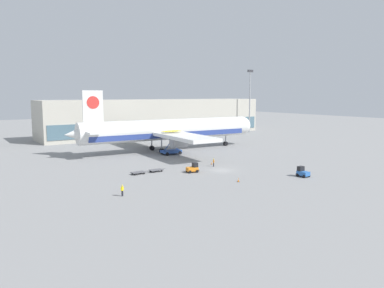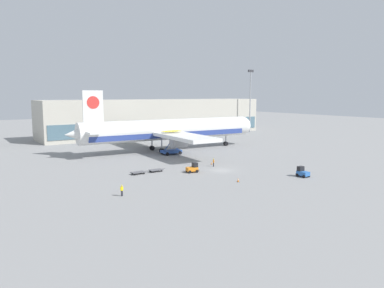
{
  "view_description": "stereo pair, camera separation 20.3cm",
  "coord_description": "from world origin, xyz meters",
  "px_view_note": "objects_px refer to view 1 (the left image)",
  "views": [
    {
      "loc": [
        -48.59,
        -61.23,
        15.97
      ],
      "look_at": [
        1.54,
        13.82,
        4.0
      ],
      "focal_mm": 35.0,
      "sensor_mm": 36.0,
      "label": 1
    },
    {
      "loc": [
        -48.42,
        -61.34,
        15.97
      ],
      "look_at": [
        1.54,
        13.82,
        4.0
      ],
      "focal_mm": 35.0,
      "sensor_mm": 36.0,
      "label": 2
    }
  ],
  "objects_px": {
    "airplane_main": "(167,130)",
    "ground_crew_near": "(214,162)",
    "baggage_dolly_lead": "(138,172)",
    "traffic_cone_near": "(238,180)",
    "traffic_cone_far": "(212,163)",
    "baggage_dolly_second": "(156,170)",
    "light_mast": "(250,97)",
    "baggage_tug_foreground": "(193,168)",
    "ground_crew_far": "(122,189)",
    "baggage_tug_mid": "(303,172)",
    "scissor_lift_loader": "(171,146)"
  },
  "relations": [
    {
      "from": "airplane_main",
      "to": "baggage_dolly_second",
      "type": "height_order",
      "value": "airplane_main"
    },
    {
      "from": "scissor_lift_loader",
      "to": "baggage_dolly_second",
      "type": "xyz_separation_m",
      "value": [
        -14.28,
        -18.04,
        -1.96
      ]
    },
    {
      "from": "baggage_tug_mid",
      "to": "baggage_dolly_second",
      "type": "bearing_deg",
      "value": 47.52
    },
    {
      "from": "light_mast",
      "to": "baggage_dolly_lead",
      "type": "xyz_separation_m",
      "value": [
        -76.12,
        -50.6,
        -14.59
      ]
    },
    {
      "from": "light_mast",
      "to": "baggage_tug_foreground",
      "type": "relative_size",
      "value": 9.95
    },
    {
      "from": "ground_crew_far",
      "to": "baggage_dolly_lead",
      "type": "bearing_deg",
      "value": -141.64
    },
    {
      "from": "baggage_dolly_lead",
      "to": "traffic_cone_near",
      "type": "bearing_deg",
      "value": -55.19
    },
    {
      "from": "scissor_lift_loader",
      "to": "traffic_cone_far",
      "type": "distance_m",
      "value": 17.84
    },
    {
      "from": "scissor_lift_loader",
      "to": "ground_crew_near",
      "type": "xyz_separation_m",
      "value": [
        -0.79,
        -20.0,
        -1.31
      ]
    },
    {
      "from": "baggage_tug_foreground",
      "to": "baggage_dolly_lead",
      "type": "distance_m",
      "value": 11.21
    },
    {
      "from": "baggage_tug_mid",
      "to": "traffic_cone_far",
      "type": "height_order",
      "value": "baggage_tug_mid"
    },
    {
      "from": "baggage_dolly_lead",
      "to": "traffic_cone_near",
      "type": "distance_m",
      "value": 20.5
    },
    {
      "from": "airplane_main",
      "to": "traffic_cone_near",
      "type": "height_order",
      "value": "airplane_main"
    },
    {
      "from": "baggage_dolly_second",
      "to": "ground_crew_near",
      "type": "distance_m",
      "value": 13.65
    },
    {
      "from": "baggage_tug_foreground",
      "to": "traffic_cone_far",
      "type": "relative_size",
      "value": 4.69
    },
    {
      "from": "airplane_main",
      "to": "ground_crew_far",
      "type": "distance_m",
      "value": 48.69
    },
    {
      "from": "baggage_dolly_second",
      "to": "light_mast",
      "type": "bearing_deg",
      "value": 32.49
    },
    {
      "from": "baggage_dolly_second",
      "to": "ground_crew_far",
      "type": "bearing_deg",
      "value": -137.02
    },
    {
      "from": "airplane_main",
      "to": "ground_crew_near",
      "type": "relative_size",
      "value": 32.98
    },
    {
      "from": "baggage_dolly_second",
      "to": "traffic_cone_far",
      "type": "height_order",
      "value": "traffic_cone_far"
    },
    {
      "from": "baggage_dolly_lead",
      "to": "ground_crew_far",
      "type": "distance_m",
      "value": 16.41
    },
    {
      "from": "traffic_cone_far",
      "to": "ground_crew_near",
      "type": "bearing_deg",
      "value": -116.91
    },
    {
      "from": "scissor_lift_loader",
      "to": "traffic_cone_near",
      "type": "xyz_separation_m",
      "value": [
        -5.97,
        -34.44,
        -1.99
      ]
    },
    {
      "from": "baggage_dolly_second",
      "to": "airplane_main",
      "type": "bearing_deg",
      "value": 52.93
    },
    {
      "from": "ground_crew_near",
      "to": "traffic_cone_far",
      "type": "xyz_separation_m",
      "value": [
        1.16,
        2.29,
        -0.77
      ]
    },
    {
      "from": "scissor_lift_loader",
      "to": "traffic_cone_far",
      "type": "bearing_deg",
      "value": -85.99
    },
    {
      "from": "light_mast",
      "to": "baggage_tug_foreground",
      "type": "bearing_deg",
      "value": -140.06
    },
    {
      "from": "airplane_main",
      "to": "baggage_dolly_second",
      "type": "xyz_separation_m",
      "value": [
        -16.73,
        -24.32,
        -5.45
      ]
    },
    {
      "from": "ground_crew_near",
      "to": "scissor_lift_loader",
      "type": "bearing_deg",
      "value": -158.65
    },
    {
      "from": "ground_crew_near",
      "to": "traffic_cone_far",
      "type": "relative_size",
      "value": 3.14
    },
    {
      "from": "baggage_tug_foreground",
      "to": "scissor_lift_loader",
      "type": "bearing_deg",
      "value": 78.87
    },
    {
      "from": "light_mast",
      "to": "ground_crew_far",
      "type": "xyz_separation_m",
      "value": [
        -85.38,
        -64.12,
        -13.88
      ]
    },
    {
      "from": "airplane_main",
      "to": "baggage_dolly_lead",
      "type": "height_order",
      "value": "airplane_main"
    },
    {
      "from": "light_mast",
      "to": "airplane_main",
      "type": "height_order",
      "value": "light_mast"
    },
    {
      "from": "baggage_tug_mid",
      "to": "baggage_dolly_lead",
      "type": "distance_m",
      "value": 32.57
    },
    {
      "from": "baggage_tug_mid",
      "to": "ground_crew_near",
      "type": "bearing_deg",
      "value": 24.56
    },
    {
      "from": "baggage_tug_mid",
      "to": "baggage_dolly_second",
      "type": "distance_m",
      "value": 29.48
    },
    {
      "from": "baggage_dolly_lead",
      "to": "baggage_tug_foreground",
      "type": "bearing_deg",
      "value": -26.77
    },
    {
      "from": "light_mast",
      "to": "traffic_cone_near",
      "type": "height_order",
      "value": "light_mast"
    },
    {
      "from": "baggage_tug_mid",
      "to": "traffic_cone_far",
      "type": "relative_size",
      "value": 4.4
    },
    {
      "from": "baggage_tug_mid",
      "to": "baggage_dolly_lead",
      "type": "xyz_separation_m",
      "value": [
        -25.75,
        19.94,
        -0.49
      ]
    },
    {
      "from": "traffic_cone_near",
      "to": "scissor_lift_loader",
      "type": "bearing_deg",
      "value": 80.16
    },
    {
      "from": "ground_crew_near",
      "to": "ground_crew_far",
      "type": "relative_size",
      "value": 0.96
    },
    {
      "from": "baggage_dolly_lead",
      "to": "ground_crew_near",
      "type": "height_order",
      "value": "ground_crew_near"
    },
    {
      "from": "baggage_tug_mid",
      "to": "light_mast",
      "type": "bearing_deg",
      "value": -35.17
    },
    {
      "from": "baggage_dolly_second",
      "to": "ground_crew_near",
      "type": "height_order",
      "value": "ground_crew_near"
    },
    {
      "from": "airplane_main",
      "to": "traffic_cone_far",
      "type": "distance_m",
      "value": 24.72
    },
    {
      "from": "ground_crew_far",
      "to": "baggage_tug_mid",
      "type": "bearing_deg",
      "value": 152.37
    },
    {
      "from": "airplane_main",
      "to": "baggage_tug_mid",
      "type": "bearing_deg",
      "value": -80.9
    },
    {
      "from": "baggage_dolly_lead",
      "to": "ground_crew_near",
      "type": "relative_size",
      "value": 2.12
    }
  ]
}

